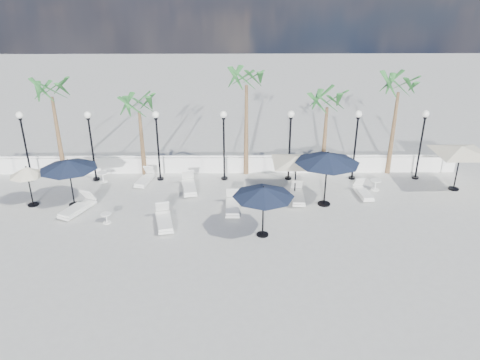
{
  "coord_description": "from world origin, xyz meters",
  "views": [
    {
      "loc": [
        0.6,
        -16.93,
        10.34
      ],
      "look_at": [
        0.82,
        3.0,
        1.5
      ],
      "focal_mm": 35.0,
      "sensor_mm": 36.0,
      "label": 1
    }
  ],
  "objects_px": {
    "parasol_navy_mid": "(263,192)",
    "parasol_cream_small": "(27,172)",
    "lounger_3": "(233,205)",
    "parasol_navy_left": "(68,165)",
    "lounger_2": "(145,179)",
    "parasol_navy_right": "(328,158)",
    "lounger_6": "(298,196)",
    "parasol_cream_sq_b": "(462,147)",
    "lounger_0": "(78,208)",
    "lounger_5": "(363,192)",
    "lounger_1": "(164,220)",
    "parasol_cream_sq_a": "(297,157)",
    "lounger_4": "(189,186)"
  },
  "relations": [
    {
      "from": "lounger_4",
      "to": "parasol_navy_right",
      "type": "xyz_separation_m",
      "value": [
        6.72,
        -1.68,
        2.16
      ]
    },
    {
      "from": "lounger_5",
      "to": "parasol_navy_left",
      "type": "relative_size",
      "value": 0.65
    },
    {
      "from": "lounger_5",
      "to": "parasol_navy_left",
      "type": "bearing_deg",
      "value": 177.19
    },
    {
      "from": "lounger_3",
      "to": "parasol_navy_left",
      "type": "height_order",
      "value": "parasol_navy_left"
    },
    {
      "from": "lounger_6",
      "to": "parasol_cream_sq_a",
      "type": "height_order",
      "value": "parasol_cream_sq_a"
    },
    {
      "from": "lounger_6",
      "to": "parasol_navy_left",
      "type": "bearing_deg",
      "value": -175.23
    },
    {
      "from": "parasol_navy_mid",
      "to": "parasol_cream_small",
      "type": "xyz_separation_m",
      "value": [
        -11.0,
        2.96,
        -0.29
      ]
    },
    {
      "from": "parasol_navy_right",
      "to": "lounger_2",
      "type": "bearing_deg",
      "value": 163.88
    },
    {
      "from": "lounger_6",
      "to": "lounger_4",
      "type": "bearing_deg",
      "value": 170.41
    },
    {
      "from": "parasol_navy_mid",
      "to": "parasol_navy_right",
      "type": "xyz_separation_m",
      "value": [
        3.16,
        2.88,
        0.37
      ]
    },
    {
      "from": "parasol_navy_right",
      "to": "parasol_cream_small",
      "type": "bearing_deg",
      "value": 179.69
    },
    {
      "from": "lounger_2",
      "to": "parasol_navy_right",
      "type": "bearing_deg",
      "value": -4.23
    },
    {
      "from": "lounger_2",
      "to": "lounger_6",
      "type": "bearing_deg",
      "value": -3.27
    },
    {
      "from": "lounger_0",
      "to": "lounger_4",
      "type": "bearing_deg",
      "value": 49.57
    },
    {
      "from": "lounger_5",
      "to": "parasol_cream_sq_a",
      "type": "distance_m",
      "value": 3.92
    },
    {
      "from": "lounger_4",
      "to": "parasol_cream_sq_b",
      "type": "distance_m",
      "value": 13.96
    },
    {
      "from": "parasol_cream_small",
      "to": "parasol_navy_left",
      "type": "bearing_deg",
      "value": -0.14
    },
    {
      "from": "lounger_2",
      "to": "lounger_3",
      "type": "height_order",
      "value": "lounger_3"
    },
    {
      "from": "lounger_0",
      "to": "parasol_navy_mid",
      "type": "xyz_separation_m",
      "value": [
        8.59,
        -2.18,
        1.79
      ]
    },
    {
      "from": "parasol_navy_right",
      "to": "parasol_cream_sq_a",
      "type": "relative_size",
      "value": 0.67
    },
    {
      "from": "lounger_1",
      "to": "lounger_5",
      "type": "relative_size",
      "value": 1.18
    },
    {
      "from": "parasol_navy_right",
      "to": "parasol_cream_small",
      "type": "distance_m",
      "value": 14.18
    },
    {
      "from": "lounger_6",
      "to": "parasol_cream_small",
      "type": "xyz_separation_m",
      "value": [
        -12.93,
        -0.42,
        1.52
      ]
    },
    {
      "from": "parasol_navy_left",
      "to": "lounger_4",
      "type": "bearing_deg",
      "value": 16.46
    },
    {
      "from": "lounger_2",
      "to": "parasol_navy_mid",
      "type": "xyz_separation_m",
      "value": [
        6.01,
        -5.53,
        1.83
      ]
    },
    {
      "from": "lounger_4",
      "to": "parasol_navy_left",
      "type": "relative_size",
      "value": 0.78
    },
    {
      "from": "lounger_6",
      "to": "parasol_cream_sq_b",
      "type": "height_order",
      "value": "parasol_cream_sq_b"
    },
    {
      "from": "lounger_1",
      "to": "parasol_navy_mid",
      "type": "relative_size",
      "value": 0.81
    },
    {
      "from": "parasol_cream_small",
      "to": "lounger_0",
      "type": "bearing_deg",
      "value": -17.97
    },
    {
      "from": "parasol_navy_mid",
      "to": "parasol_cream_sq_a",
      "type": "xyz_separation_m",
      "value": [
        1.85,
        4.0,
        0.03
      ]
    },
    {
      "from": "parasol_navy_right",
      "to": "parasol_cream_small",
      "type": "height_order",
      "value": "parasol_navy_right"
    },
    {
      "from": "lounger_5",
      "to": "lounger_6",
      "type": "relative_size",
      "value": 0.93
    },
    {
      "from": "parasol_navy_mid",
      "to": "parasol_cream_sq_a",
      "type": "height_order",
      "value": "parasol_navy_mid"
    },
    {
      "from": "parasol_navy_mid",
      "to": "parasol_cream_small",
      "type": "bearing_deg",
      "value": 164.94
    },
    {
      "from": "lounger_1",
      "to": "parasol_navy_right",
      "type": "distance_m",
      "value": 8.06
    },
    {
      "from": "lounger_3",
      "to": "parasol_cream_small",
      "type": "xyz_separation_m",
      "value": [
        -9.71,
        0.64,
        1.51
      ]
    },
    {
      "from": "parasol_navy_right",
      "to": "parasol_navy_left",
      "type": "bearing_deg",
      "value": 179.66
    },
    {
      "from": "lounger_3",
      "to": "parasol_navy_mid",
      "type": "height_order",
      "value": "parasol_navy_mid"
    },
    {
      "from": "lounger_0",
      "to": "lounger_1",
      "type": "relative_size",
      "value": 1.01
    },
    {
      "from": "parasol_navy_left",
      "to": "parasol_cream_sq_a",
      "type": "bearing_deg",
      "value": 5.47
    },
    {
      "from": "lounger_0",
      "to": "lounger_5",
      "type": "xyz_separation_m",
      "value": [
        13.88,
        1.63,
        -0.04
      ]
    },
    {
      "from": "lounger_1",
      "to": "parasol_cream_sq_a",
      "type": "height_order",
      "value": "parasol_cream_sq_a"
    },
    {
      "from": "lounger_3",
      "to": "parasol_navy_mid",
      "type": "bearing_deg",
      "value": -60.72
    },
    {
      "from": "parasol_navy_left",
      "to": "parasol_navy_mid",
      "type": "relative_size",
      "value": 1.05
    },
    {
      "from": "parasol_cream_sq_a",
      "to": "lounger_3",
      "type": "bearing_deg",
      "value": -152.06
    },
    {
      "from": "lounger_5",
      "to": "parasol_cream_sq_a",
      "type": "height_order",
      "value": "parasol_cream_sq_a"
    },
    {
      "from": "lounger_6",
      "to": "parasol_navy_right",
      "type": "bearing_deg",
      "value": -19.55
    },
    {
      "from": "lounger_6",
      "to": "lounger_5",
      "type": "bearing_deg",
      "value": 9.74
    },
    {
      "from": "parasol_navy_right",
      "to": "parasol_cream_small",
      "type": "relative_size",
      "value": 1.5
    },
    {
      "from": "lounger_3",
      "to": "lounger_6",
      "type": "bearing_deg",
      "value": 18.35
    }
  ]
}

